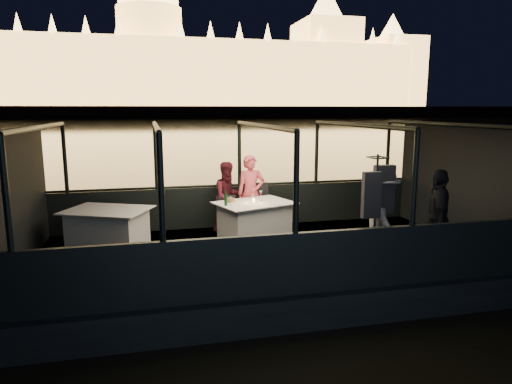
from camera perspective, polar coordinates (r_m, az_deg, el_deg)
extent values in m
plane|color=black|center=(87.90, -12.04, 8.10)|extent=(500.00, 500.00, 0.00)
cube|color=black|center=(8.63, 0.62, -10.65)|extent=(8.60, 4.40, 1.00)
cube|color=black|center=(8.47, 0.62, -7.62)|extent=(8.00, 4.00, 0.04)
cube|color=black|center=(10.24, -2.04, -1.74)|extent=(8.00, 0.08, 0.90)
cube|color=black|center=(6.50, 4.89, -8.94)|extent=(8.00, 0.08, 0.90)
cube|color=#423D33|center=(217.84, -12.86, 9.54)|extent=(400.00, 140.00, 6.00)
cube|color=silver|center=(9.13, -0.20, -3.64)|extent=(1.71, 1.46, 0.77)
cube|color=silver|center=(8.89, -17.99, -4.54)|extent=(1.78, 1.58, 0.78)
cube|color=black|center=(9.46, -3.46, -2.76)|extent=(0.42, 0.42, 0.80)
cube|color=black|center=(9.78, 0.51, -2.30)|extent=(0.49, 0.49, 1.00)
imported|color=#DB4F5C|center=(9.77, -0.64, -0.52)|extent=(0.61, 0.42, 1.63)
imported|color=#41121A|center=(9.72, -3.46, -0.59)|extent=(0.85, 0.74, 1.49)
imported|color=silver|center=(7.90, 15.40, -2.77)|extent=(0.77, 1.15, 1.64)
imported|color=black|center=(8.04, 21.72, -2.92)|extent=(0.83, 1.05, 1.65)
cylinder|color=#14381B|center=(8.74, -3.79, -0.74)|extent=(0.07, 0.07, 0.29)
cylinder|color=brown|center=(9.07, -3.23, -1.03)|extent=(0.21, 0.21, 0.08)
cylinder|color=#F1A23C|center=(8.98, -0.32, -1.12)|extent=(0.06, 0.06, 0.07)
cylinder|color=silver|center=(8.88, 2.56, -1.48)|extent=(0.24, 0.24, 0.01)
cylinder|color=white|center=(9.07, -2.82, -1.23)|extent=(0.23, 0.23, 0.01)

